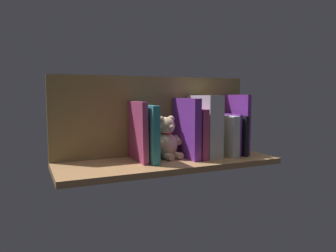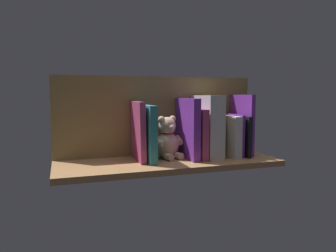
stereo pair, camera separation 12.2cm
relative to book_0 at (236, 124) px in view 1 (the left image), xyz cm
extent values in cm
cube|color=#A87A4C|center=(34.15, 3.12, -13.66)|extent=(85.03, 30.45, 2.20)
cube|color=olive|center=(34.15, -9.85, 3.75)|extent=(85.03, 1.50, 32.62)
cube|color=purple|center=(0.00, 0.00, 0.00)|extent=(1.69, 17.40, 25.12)
cube|color=black|center=(2.49, 1.07, -4.31)|extent=(1.66, 19.54, 16.50)
cube|color=purple|center=(4.75, 0.41, -4.04)|extent=(1.37, 18.23, 17.05)
cube|color=silver|center=(7.72, 1.12, -4.27)|extent=(3.07, 19.65, 16.58)
cube|color=yellow|center=(11.23, -2.05, -0.79)|extent=(2.49, 13.30, 23.55)
cube|color=silver|center=(16.44, 0.77, -0.12)|extent=(6.48, 18.74, 24.89)
cube|color=#B23F72|center=(21.82, 1.14, -2.78)|extent=(2.65, 19.68, 19.57)
cube|color=purple|center=(25.39, 1.21, -0.70)|extent=(2.87, 19.82, 23.72)
ellipsoid|color=#D1B284|center=(33.23, -0.85, -7.45)|extent=(11.73, 11.03, 10.23)
sphere|color=#D1B284|center=(33.23, -0.85, 0.30)|extent=(7.03, 7.03, 7.03)
sphere|color=#D1B284|center=(30.70, -1.57, 2.94)|extent=(2.72, 2.72, 2.72)
sphere|color=#D1B284|center=(35.77, -0.12, 2.94)|extent=(2.72, 2.72, 2.72)
sphere|color=beige|center=(32.41, 2.03, -0.23)|extent=(2.72, 2.72, 2.72)
cylinder|color=#D1B284|center=(28.21, -0.95, -5.66)|extent=(2.74, 5.18, 3.78)
cylinder|color=#D1B284|center=(37.55, 1.72, -5.66)|extent=(4.89, 5.47, 3.78)
cylinder|color=#D1B284|center=(29.83, 2.70, -11.20)|extent=(3.67, 4.43, 2.72)
cylinder|color=#D1B284|center=(34.25, 3.96, -11.20)|extent=(3.67, 4.43, 2.72)
torus|color=red|center=(33.23, -0.85, -2.50)|extent=(5.77, 5.77, 0.80)
cube|color=teal|center=(41.98, 1.13, -1.95)|extent=(2.84, 19.66, 21.23)
cube|color=#B23F72|center=(45.24, -0.06, -1.28)|extent=(2.51, 17.28, 22.59)
camera|label=1|loc=(84.25, 113.65, 12.66)|focal=34.10mm
camera|label=2|loc=(72.92, 118.12, 12.66)|focal=34.10mm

